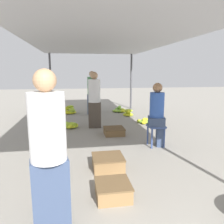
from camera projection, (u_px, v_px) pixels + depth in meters
canopy_post_back_left at (51, 82)px, 8.80m from camera, size 0.08×0.08×2.32m
canopy_post_back_right at (131, 82)px, 9.34m from camera, size 0.08×0.08×2.32m
canopy_tarp at (104, 39)px, 5.10m from camera, size 3.74×8.15×0.04m
vendor_foreground at (49, 151)px, 2.08m from camera, size 0.40×0.40×1.62m
stool at (156, 129)px, 4.67m from camera, size 0.34×0.34×0.46m
vendor_seated at (157, 113)px, 4.62m from camera, size 0.42×0.42×1.36m
banana_pile_left_0 at (52, 141)px, 4.85m from camera, size 0.47×0.46×0.18m
banana_pile_left_1 at (71, 125)px, 6.26m from camera, size 0.48×0.60×0.19m
banana_pile_left_2 at (70, 111)px, 8.36m from camera, size 0.54×0.51×0.32m
banana_pile_right_0 at (144, 121)px, 6.84m from camera, size 0.43×0.51×0.17m
banana_pile_right_1 at (128, 113)px, 7.97m from camera, size 0.38×0.47×0.26m
banana_pile_right_2 at (120, 110)px, 8.76m from camera, size 0.58×0.69×0.25m
crate_near at (114, 131)px, 5.58m from camera, size 0.51×0.51×0.18m
crate_mid at (108, 162)px, 3.62m from camera, size 0.51×0.51×0.21m
crate_far at (113, 190)px, 2.78m from camera, size 0.45×0.45×0.20m
shopper_walking_mid at (94, 99)px, 6.16m from camera, size 0.36×0.35×1.59m
shopper_walking_far at (92, 92)px, 8.11m from camera, size 0.37×0.37×1.61m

